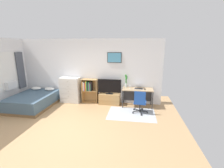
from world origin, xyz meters
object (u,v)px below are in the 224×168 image
(desk, at_px, (138,92))
(laptop, at_px, (139,87))
(dresser, at_px, (70,90))
(bed, at_px, (33,101))
(bookshelf, at_px, (89,89))
(tv_stand, at_px, (110,99))
(office_chair, at_px, (140,102))
(television, at_px, (110,87))
(computer_mouse, at_px, (145,89))
(bamboo_vase, at_px, (126,81))
(wine_glass, at_px, (130,86))

(desk, relative_size, laptop, 3.03)
(dresser, bearing_deg, bed, -149.25)
(bookshelf, distance_m, tv_stand, 1.00)
(office_chair, xyz_separation_m, laptop, (-0.04, 0.76, 0.34))
(television, relative_size, computer_mouse, 9.29)
(bed, relative_size, tv_stand, 2.22)
(television, bearing_deg, bamboo_vase, 11.01)
(tv_stand, xyz_separation_m, office_chair, (1.24, -0.78, 0.23))
(laptop, bearing_deg, office_chair, -81.21)
(bamboo_vase, bearing_deg, wine_glass, -55.35)
(tv_stand, bearing_deg, dresser, -179.50)
(computer_mouse, bearing_deg, wine_glass, 178.21)
(bookshelf, relative_size, laptop, 2.59)
(tv_stand, xyz_separation_m, desk, (1.15, -0.01, 0.38))
(laptop, xyz_separation_m, bamboo_vase, (-0.53, 0.13, 0.21))
(tv_stand, bearing_deg, desk, -0.56)
(office_chair, bearing_deg, bamboo_vase, 127.85)
(dresser, height_order, office_chair, dresser)
(desk, distance_m, wine_glass, 0.43)
(bookshelf, xyz_separation_m, laptop, (2.12, -0.07, 0.17))
(tv_stand, bearing_deg, television, -90.00)
(television, bearing_deg, bookshelf, 175.64)
(bookshelf, height_order, laptop, bookshelf)
(desk, relative_size, bamboo_vase, 2.28)
(television, bearing_deg, tv_stand, 90.00)
(laptop, bearing_deg, dresser, -174.27)
(television, distance_m, computer_mouse, 1.44)
(wine_glass, bearing_deg, desk, 23.80)
(tv_stand, relative_size, laptop, 2.19)
(bed, distance_m, television, 3.13)
(office_chair, xyz_separation_m, wine_glass, (-0.39, 0.63, 0.42))
(bed, relative_size, bamboo_vase, 3.67)
(computer_mouse, bearing_deg, office_chair, -107.14)
(television, distance_m, office_chair, 1.49)
(tv_stand, height_order, wine_glass, wine_glass)
(office_chair, xyz_separation_m, bamboo_vase, (-0.57, 0.89, 0.55))
(television, xyz_separation_m, laptop, (1.20, 0.00, 0.03))
(dresser, bearing_deg, tv_stand, 0.50)
(office_chair, bearing_deg, wine_glass, 126.97)
(television, bearing_deg, bed, -165.96)
(dresser, distance_m, tv_stand, 1.76)
(tv_stand, bearing_deg, bookshelf, 177.03)
(television, bearing_deg, office_chair, -31.42)
(bamboo_vase, bearing_deg, bookshelf, -177.82)
(dresser, distance_m, laptop, 2.94)
(tv_stand, distance_m, wine_glass, 1.08)
(bookshelf, bearing_deg, bamboo_vase, 2.18)
(desk, relative_size, wine_glass, 6.74)
(bookshelf, distance_m, laptop, 2.13)
(desk, bearing_deg, bed, -169.62)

